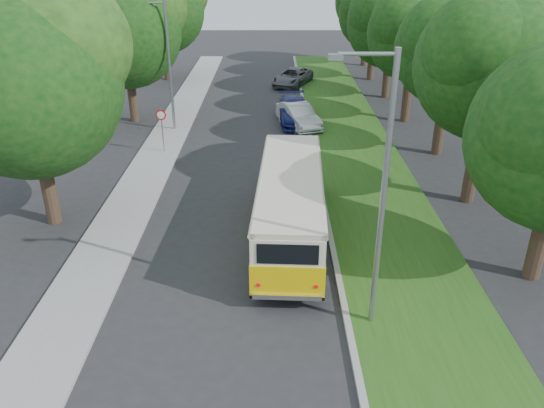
{
  "coord_description": "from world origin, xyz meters",
  "views": [
    {
      "loc": [
        1.37,
        -15.15,
        10.08
      ],
      "look_at": [
        1.36,
        2.57,
        1.5
      ],
      "focal_mm": 35.0,
      "sensor_mm": 36.0,
      "label": 1
    }
  ],
  "objects_px": {
    "car_silver": "(283,175)",
    "car_white": "(299,116)",
    "vintage_bus": "(290,207)",
    "car_blue": "(295,111)",
    "lamppost_near": "(380,190)",
    "lamppost_far": "(167,62)",
    "car_grey": "(292,77)"
  },
  "relations": [
    {
      "from": "car_silver",
      "to": "car_white",
      "type": "distance_m",
      "value": 9.52
    },
    {
      "from": "vintage_bus",
      "to": "car_silver",
      "type": "xyz_separation_m",
      "value": [
        -0.16,
        4.7,
        -0.66
      ]
    },
    {
      "from": "car_blue",
      "to": "car_silver",
      "type": "bearing_deg",
      "value": -99.48
    },
    {
      "from": "lamppost_near",
      "to": "car_silver",
      "type": "relative_size",
      "value": 1.94
    },
    {
      "from": "lamppost_near",
      "to": "vintage_bus",
      "type": "bearing_deg",
      "value": 113.04
    },
    {
      "from": "lamppost_far",
      "to": "car_blue",
      "type": "distance_m",
      "value": 8.41
    },
    {
      "from": "lamppost_near",
      "to": "car_silver",
      "type": "height_order",
      "value": "lamppost_near"
    },
    {
      "from": "lamppost_far",
      "to": "car_grey",
      "type": "relative_size",
      "value": 1.55
    },
    {
      "from": "lamppost_far",
      "to": "car_grey",
      "type": "distance_m",
      "value": 14.53
    },
    {
      "from": "car_silver",
      "to": "car_blue",
      "type": "bearing_deg",
      "value": 87.86
    },
    {
      "from": "lamppost_near",
      "to": "car_grey",
      "type": "bearing_deg",
      "value": 92.28
    },
    {
      "from": "lamppost_far",
      "to": "car_grey",
      "type": "height_order",
      "value": "lamppost_far"
    },
    {
      "from": "car_grey",
      "to": "vintage_bus",
      "type": "bearing_deg",
      "value": -70.18
    },
    {
      "from": "lamppost_far",
      "to": "car_white",
      "type": "height_order",
      "value": "lamppost_far"
    },
    {
      "from": "lamppost_far",
      "to": "vintage_bus",
      "type": "xyz_separation_m",
      "value": [
        6.74,
        -13.41,
        -2.75
      ]
    },
    {
      "from": "car_blue",
      "to": "car_grey",
      "type": "relative_size",
      "value": 1.06
    },
    {
      "from": "car_white",
      "to": "car_blue",
      "type": "relative_size",
      "value": 0.85
    },
    {
      "from": "car_grey",
      "to": "car_white",
      "type": "bearing_deg",
      "value": -68.0
    },
    {
      "from": "car_silver",
      "to": "lamppost_near",
      "type": "bearing_deg",
      "value": -73.62
    },
    {
      "from": "vintage_bus",
      "to": "car_white",
      "type": "xyz_separation_m",
      "value": [
        0.96,
        14.15,
        -0.65
      ]
    },
    {
      "from": "car_blue",
      "to": "lamppost_far",
      "type": "bearing_deg",
      "value": -171.54
    },
    {
      "from": "lamppost_far",
      "to": "car_blue",
      "type": "relative_size",
      "value": 1.46
    },
    {
      "from": "lamppost_near",
      "to": "vintage_bus",
      "type": "relative_size",
      "value": 0.87
    },
    {
      "from": "vintage_bus",
      "to": "car_blue",
      "type": "xyz_separation_m",
      "value": [
        0.77,
        15.12,
        -0.62
      ]
    },
    {
      "from": "lamppost_far",
      "to": "car_white",
      "type": "xyz_separation_m",
      "value": [
        7.7,
        0.74,
        -3.4
      ]
    },
    {
      "from": "car_white",
      "to": "car_blue",
      "type": "xyz_separation_m",
      "value": [
        -0.19,
        0.96,
        0.03
      ]
    },
    {
      "from": "car_silver",
      "to": "vintage_bus",
      "type": "bearing_deg",
      "value": -85.0
    },
    {
      "from": "lamppost_near",
      "to": "car_white",
      "type": "bearing_deg",
      "value": 93.59
    },
    {
      "from": "vintage_bus",
      "to": "car_grey",
      "type": "distance_m",
      "value": 25.27
    },
    {
      "from": "lamppost_near",
      "to": "lamppost_far",
      "type": "distance_m",
      "value": 20.53
    },
    {
      "from": "car_white",
      "to": "car_grey",
      "type": "bearing_deg",
      "value": 70.65
    },
    {
      "from": "lamppost_near",
      "to": "car_silver",
      "type": "bearing_deg",
      "value": 103.39
    }
  ]
}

